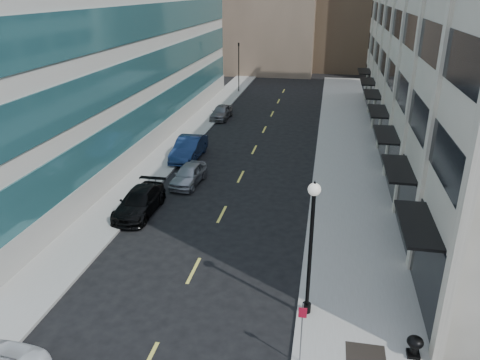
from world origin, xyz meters
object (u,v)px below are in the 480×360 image
(car_black_pickup, at_px, (139,202))
(car_silver_sedan, at_px, (189,174))
(traffic_signal, at_px, (239,46))
(car_grey_sedan, at_px, (221,112))
(sign_post, at_px, (302,325))
(car_blue_sedan, at_px, (189,148))
(lamppost, at_px, (311,238))
(urn_planter, at_px, (415,345))

(car_black_pickup, bearing_deg, car_silver_sedan, 71.95)
(traffic_signal, relative_size, car_grey_sedan, 1.70)
(car_grey_sedan, bearing_deg, sign_post, -70.25)
(car_silver_sedan, distance_m, sign_post, 17.34)
(car_blue_sedan, relative_size, sign_post, 2.09)
(traffic_signal, xyz_separation_m, sign_post, (10.80, -45.01, -4.00))
(traffic_signal, distance_m, car_grey_sedan, 13.95)
(traffic_signal, xyz_separation_m, car_blue_sedan, (0.87, -25.03, -4.88))
(car_silver_sedan, relative_size, lamppost, 0.69)
(car_grey_sedan, relative_size, urn_planter, 5.04)
(car_grey_sedan, bearing_deg, traffic_signal, 95.32)
(car_silver_sedan, height_order, car_grey_sedan, car_grey_sedan)
(car_black_pickup, relative_size, car_silver_sedan, 1.22)
(traffic_signal, height_order, urn_planter, traffic_signal)
(traffic_signal, height_order, car_black_pickup, traffic_signal)
(car_silver_sedan, bearing_deg, sign_post, -56.63)
(traffic_signal, xyz_separation_m, urn_planter, (14.75, -44.00, -5.07))
(car_blue_sedan, bearing_deg, traffic_signal, 92.11)
(car_black_pickup, height_order, car_silver_sedan, car_black_pickup)
(lamppost, bearing_deg, car_black_pickup, 143.40)
(lamppost, bearing_deg, car_blue_sedan, 120.17)
(traffic_signal, bearing_deg, car_silver_sedan, -85.61)
(car_silver_sedan, bearing_deg, car_black_pickup, -104.19)
(urn_planter, bearing_deg, lamppost, 155.58)
(car_grey_sedan, distance_m, lamppost, 31.09)
(car_silver_sedan, xyz_separation_m, car_blue_sedan, (-1.43, 4.90, 0.16))
(lamppost, relative_size, sign_post, 2.37)
(sign_post, bearing_deg, car_grey_sedan, 107.54)
(car_black_pickup, bearing_deg, car_grey_sedan, 90.19)
(car_grey_sedan, bearing_deg, car_blue_sedan, -86.95)
(car_black_pickup, bearing_deg, sign_post, -45.55)
(car_blue_sedan, distance_m, urn_planter, 23.50)
(car_black_pickup, bearing_deg, traffic_signal, 91.32)
(car_grey_sedan, distance_m, sign_post, 33.58)
(car_grey_sedan, relative_size, lamppost, 0.71)
(car_grey_sedan, distance_m, urn_planter, 34.04)
(car_grey_sedan, bearing_deg, car_silver_sedan, -82.37)
(lamppost, bearing_deg, sign_post, -91.56)
(car_blue_sedan, height_order, lamppost, lamppost)
(sign_post, xyz_separation_m, urn_planter, (3.95, 1.01, -1.07))
(car_silver_sedan, bearing_deg, traffic_signal, 98.36)
(urn_planter, bearing_deg, sign_post, -165.69)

